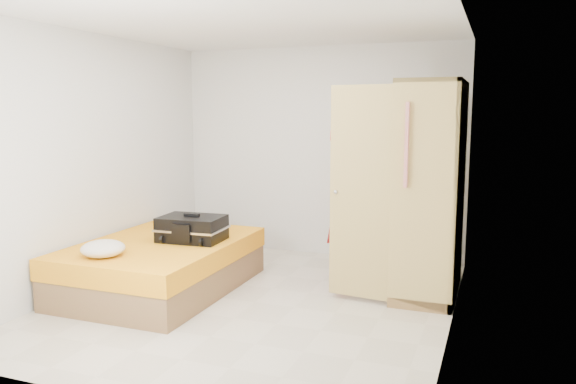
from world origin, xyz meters
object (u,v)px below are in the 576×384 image
at_px(wardrobe, 425,195).
at_px(person, 348,205).
at_px(bed, 162,265).
at_px(round_cushion, 103,249).
at_px(suitcase, 192,229).

xyz_separation_m(wardrobe, person, (-0.80, 0.08, -0.17)).
relative_size(bed, person, 1.22).
xyz_separation_m(bed, round_cushion, (-0.16, -0.69, 0.32)).
height_order(bed, wardrobe, wardrobe).
height_order(person, round_cushion, person).
xyz_separation_m(person, round_cushion, (-1.86, -1.60, -0.26)).
bearing_deg(suitcase, wardrobe, 13.36).
bearing_deg(suitcase, person, 24.36).
height_order(suitcase, round_cushion, suitcase).
relative_size(bed, wardrobe, 0.96).
height_order(wardrobe, suitcase, wardrobe).
bearing_deg(wardrobe, bed, -161.61).
relative_size(wardrobe, person, 1.26).
relative_size(person, round_cushion, 4.20).
bearing_deg(round_cushion, bed, 77.11).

